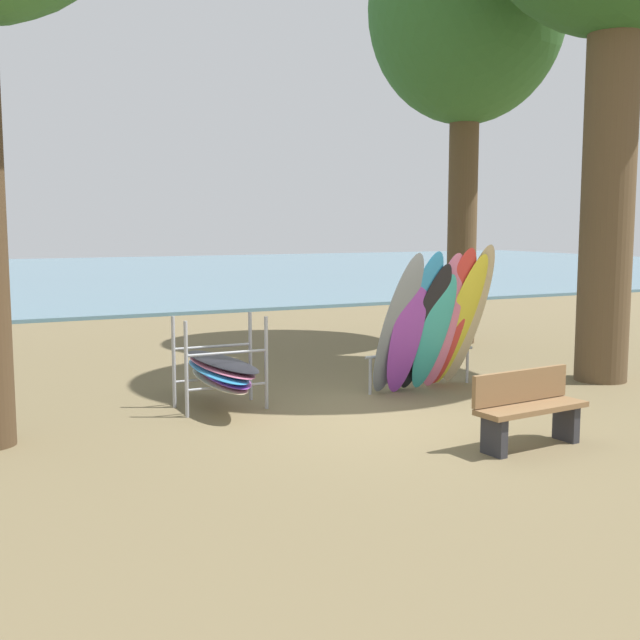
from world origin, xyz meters
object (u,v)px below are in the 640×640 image
(board_storage_rack, at_px, (220,370))
(tree_mid_behind, at_px, (467,14))
(park_bench, at_px, (528,407))
(leaning_board_pile, at_px, (435,325))

(board_storage_rack, bearing_deg, tree_mid_behind, 28.68)
(board_storage_rack, xyz_separation_m, park_bench, (2.49, -3.26, -0.07))
(board_storage_rack, bearing_deg, leaning_board_pile, -7.51)
(leaning_board_pile, distance_m, board_storage_rack, 3.21)
(tree_mid_behind, xyz_separation_m, park_bench, (-3.93, -6.78, -6.18))
(board_storage_rack, relative_size, park_bench, 1.49)
(tree_mid_behind, distance_m, park_bench, 9.98)
(tree_mid_behind, bearing_deg, board_storage_rack, -151.32)
(board_storage_rack, bearing_deg, park_bench, -52.61)
(park_bench, bearing_deg, tree_mid_behind, 59.87)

